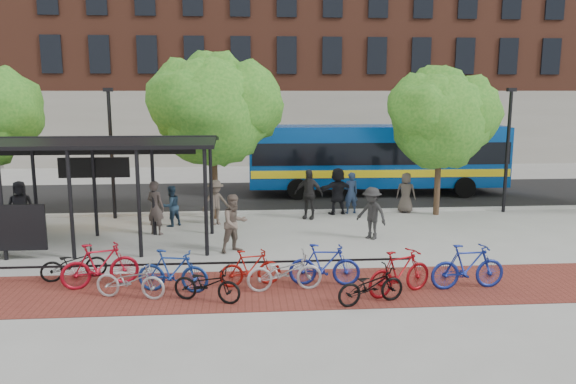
{
  "coord_description": "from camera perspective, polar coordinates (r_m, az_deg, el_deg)",
  "views": [
    {
      "loc": [
        -1.77,
        -18.69,
        5.01
      ],
      "look_at": [
        -0.34,
        0.12,
        1.6
      ],
      "focal_mm": 35.0,
      "sensor_mm": 36.0,
      "label": 1
    }
  ],
  "objects": [
    {
      "name": "ground",
      "position": [
        19.43,
        1.04,
        -4.7
      ],
      "size": [
        160.0,
        160.0,
        0.0
      ],
      "primitive_type": "plane",
      "color": "#9E9E99",
      "rests_on": "ground"
    },
    {
      "name": "asphalt_street",
      "position": [
        27.21,
        -0.54,
        -0.35
      ],
      "size": [
        160.0,
        8.0,
        0.01
      ],
      "primitive_type": "cube",
      "color": "black",
      "rests_on": "ground"
    },
    {
      "name": "curb",
      "position": [
        23.29,
        0.12,
        -2.02
      ],
      "size": [
        160.0,
        0.25,
        0.12
      ],
      "primitive_type": "cube",
      "color": "#B7B7B2",
      "rests_on": "ground"
    },
    {
      "name": "brick_strip",
      "position": [
        14.58,
        -5.05,
        -9.89
      ],
      "size": [
        24.0,
        3.0,
        0.01
      ],
      "primitive_type": "cube",
      "color": "maroon",
      "rests_on": "ground"
    },
    {
      "name": "bike_rack_rail",
      "position": [
        15.5,
        -9.88,
        -8.77
      ],
      "size": [
        12.0,
        0.05,
        0.95
      ],
      "primitive_type": "cube",
      "color": "black",
      "rests_on": "ground"
    },
    {
      "name": "building_brick",
      "position": [
        46.48,
        10.78,
        16.24
      ],
      "size": [
        55.0,
        14.0,
        20.0
      ],
      "primitive_type": "cube",
      "color": "brown",
      "rests_on": "ground"
    },
    {
      "name": "bus_shelter",
      "position": [
        19.39,
        -23.51,
        3.44
      ],
      "size": [
        10.6,
        3.07,
        3.6
      ],
      "color": "black",
      "rests_on": "ground"
    },
    {
      "name": "tree_b",
      "position": [
        22.07,
        -7.37,
        8.74
      ],
      "size": [
        5.15,
        4.2,
        6.47
      ],
      "color": "#382619",
      "rests_on": "ground"
    },
    {
      "name": "tree_c",
      "position": [
        23.42,
        15.41,
        7.55
      ],
      "size": [
        4.66,
        3.8,
        5.92
      ],
      "color": "#382619",
      "rests_on": "ground"
    },
    {
      "name": "lamp_post_left",
      "position": [
        23.0,
        -17.51,
        4.13
      ],
      "size": [
        0.35,
        0.2,
        5.12
      ],
      "color": "black",
      "rests_on": "ground"
    },
    {
      "name": "lamp_post_right",
      "position": [
        24.86,
        21.42,
        4.32
      ],
      "size": [
        0.35,
        0.2,
        5.12
      ],
      "color": "black",
      "rests_on": "ground"
    },
    {
      "name": "bus",
      "position": [
        27.79,
        8.99,
        3.74
      ],
      "size": [
        12.44,
        3.13,
        3.35
      ],
      "rotation": [
        0.0,
        0.0,
        -0.02
      ],
      "color": "navy",
      "rests_on": "ground"
    },
    {
      "name": "bike_0",
      "position": [
        16.22,
        -20.93,
        -6.8
      ],
      "size": [
        1.79,
        1.12,
        0.89
      ],
      "primitive_type": "imported",
      "rotation": [
        0.0,
        0.0,
        1.91
      ],
      "color": "black",
      "rests_on": "ground"
    },
    {
      "name": "bike_1",
      "position": [
        15.35,
        -18.55,
        -7.06
      ],
      "size": [
        2.03,
        1.16,
        1.17
      ],
      "primitive_type": "imported",
      "rotation": [
        0.0,
        0.0,
        1.9
      ],
      "color": "maroon",
      "rests_on": "ground"
    },
    {
      "name": "bike_2",
      "position": [
        14.36,
        -15.73,
        -8.61
      ],
      "size": [
        1.86,
        1.0,
        0.93
      ],
      "primitive_type": "imported",
      "rotation": [
        0.0,
        0.0,
        1.34
      ],
      "color": "#A1A1A4",
      "rests_on": "ground"
    },
    {
      "name": "bike_3",
      "position": [
        14.5,
        -11.62,
        -7.88
      ],
      "size": [
        1.91,
        0.89,
        1.1
      ],
      "primitive_type": "imported",
      "rotation": [
        0.0,
        0.0,
        1.36
      ],
      "color": "navy",
      "rests_on": "ground"
    },
    {
      "name": "bike_4",
      "position": [
        13.76,
        -8.23,
        -9.22
      ],
      "size": [
        1.81,
        1.13,
        0.9
      ],
      "primitive_type": "imported",
      "rotation": [
        0.0,
        0.0,
        1.23
      ],
      "color": "black",
      "rests_on": "ground"
    },
    {
      "name": "bike_5",
      "position": [
        14.7,
        -3.83,
        -7.7
      ],
      "size": [
        1.68,
        0.76,
        0.97
      ],
      "primitive_type": "imported",
      "rotation": [
        0.0,
        0.0,
        1.76
      ],
      "color": "maroon",
      "rests_on": "ground"
    },
    {
      "name": "bike_6",
      "position": [
        14.33,
        -0.37,
        -8.08
      ],
      "size": [
        1.98,
        0.85,
        1.01
      ],
      "primitive_type": "imported",
      "rotation": [
        0.0,
        0.0,
        1.66
      ],
      "color": "#A2A2A4",
      "rests_on": "ground"
    },
    {
      "name": "bike_7",
      "position": [
        14.71,
        3.73,
        -7.4
      ],
      "size": [
        1.9,
        0.73,
        1.11
      ],
      "primitive_type": "imported",
      "rotation": [
        0.0,
        0.0,
        1.46
      ],
      "color": "navy",
      "rests_on": "ground"
    },
    {
      "name": "bike_8",
      "position": [
        13.64,
        8.41,
        -9.37
      ],
      "size": [
        1.83,
        1.08,
        0.91
      ],
      "primitive_type": "imported",
      "rotation": [
        0.0,
        0.0,
        1.86
      ],
      "color": "black",
      "rests_on": "ground"
    },
    {
      "name": "bike_9",
      "position": [
        14.31,
        11.29,
        -8.01
      ],
      "size": [
        1.97,
        1.3,
        1.15
      ],
      "primitive_type": "imported",
      "rotation": [
        0.0,
        0.0,
        2.0
      ],
      "color": "maroon",
      "rests_on": "ground"
    },
    {
      "name": "bike_11",
      "position": [
        15.14,
        17.81,
        -7.23
      ],
      "size": [
        2.0,
        0.69,
        1.18
      ],
      "primitive_type": "imported",
      "rotation": [
        0.0,
        0.0,
        1.64
      ],
      "color": "navy",
      "rests_on": "ground"
    },
    {
      "name": "pedestrian_0",
      "position": [
        22.15,
        -25.54,
        -1.37
      ],
      "size": [
        1.03,
        0.79,
        1.87
      ],
      "primitive_type": "imported",
      "rotation": [
        0.0,
        0.0,
        0.24
      ],
      "color": "black",
      "rests_on": "ground"
    },
    {
      "name": "pedestrian_1",
      "position": [
        20.26,
        -13.3,
        -1.56
      ],
      "size": [
        0.84,
        0.76,
        1.92
      ],
      "primitive_type": "imported",
      "rotation": [
        0.0,
        0.0,
        2.6
      ],
      "color": "#403733",
      "rests_on": "ground"
    },
    {
      "name": "pedestrian_2",
      "position": [
        21.4,
        -11.79,
        -1.4
      ],
      "size": [
        0.95,
        0.93,
        1.54
      ],
      "primitive_type": "imported",
      "rotation": [
        0.0,
        0.0,
        3.86
      ],
      "color": "#1E3246",
      "rests_on": "ground"
    },
    {
      "name": "pedestrian_3",
      "position": [
        21.37,
        -7.35,
        -1.05
      ],
      "size": [
        1.27,
        1.05,
        1.71
      ],
      "primitive_type": "imported",
      "rotation": [
        0.0,
        0.0,
        0.44
      ],
      "color": "#4E433A",
      "rests_on": "ground"
    },
    {
      "name": "pedestrian_4",
      "position": [
        22.17,
        2.11,
        -0.22
      ],
      "size": [
        1.25,
        0.89,
        1.97
      ],
      "primitive_type": "imported",
      "rotation": [
        0.0,
        0.0,
        5.89
      ],
      "color": "black",
      "rests_on": "ground"
    },
    {
      "name": "pedestrian_5",
      "position": [
        23.06,
        5.06,
        0.1
      ],
      "size": [
        1.86,
        0.9,
        1.92
      ],
      "primitive_type": "imported",
      "rotation": [
        0.0,
        0.0,
        3.34
      ],
      "color": "black",
      "rests_on": "ground"
    },
    {
      "name": "pedestrian_6",
      "position": [
        23.81,
        11.88,
        -0.06
      ],
      "size": [
        0.97,
        0.84,
        1.68
      ],
      "primitive_type": "imported",
      "rotation": [
        0.0,
        0.0,
        2.68
      ],
      "color": "#473F39",
      "rests_on": "ground"
    },
    {
      "name": "pedestrian_7",
      "position": [
        23.27,
        6.4,
        -0.09
      ],
      "size": [
        0.7,
        0.53,
        1.72
      ],
      "primitive_type": "imported",
      "rotation": [
        0.0,
        0.0,
        3.34
      ],
      "color": "navy",
      "rests_on": "ground"
    },
    {
      "name": "pedestrian_8",
      "position": [
        17.67,
        -5.45,
        -3.18
      ],
      "size": [
        1.13,
        1.07,
        1.84
      ],
      "primitive_type": "imported",
      "rotation": [
        0.0,
        0.0,
        0.57
      ],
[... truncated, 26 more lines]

